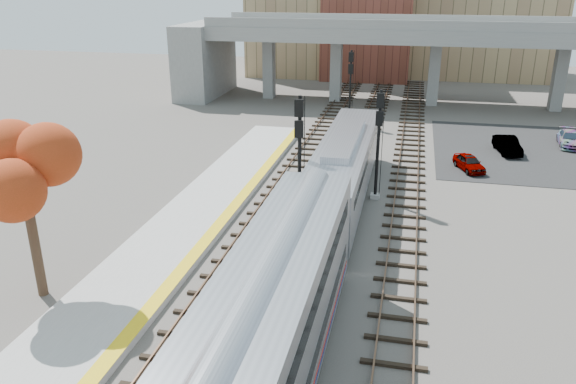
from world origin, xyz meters
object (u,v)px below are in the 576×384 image
at_px(tree, 22,170).
at_px(car_b, 507,145).
at_px(car_a, 469,163).
at_px(car_c, 570,139).
at_px(signal_mast_far, 350,88).
at_px(signal_mast_near, 299,161).
at_px(locomotive, 344,167).
at_px(signal_mast_mid, 378,146).

bearing_deg(tree, car_b, 49.61).
distance_m(car_a, car_c, 12.32).
distance_m(car_b, car_c, 6.38).
bearing_deg(car_b, signal_mast_far, 143.31).
distance_m(signal_mast_far, tree, 36.43).
height_order(tree, car_c, tree).
height_order(tree, car_a, tree).
relative_size(signal_mast_far, car_a, 2.07).
xyz_separation_m(signal_mast_near, car_b, (13.89, 17.36, -3.11)).
height_order(signal_mast_near, car_a, signal_mast_near).
relative_size(signal_mast_far, tree, 0.88).
xyz_separation_m(signal_mast_near, signal_mast_far, (-0.00, 24.54, -0.29)).
relative_size(signal_mast_far, car_c, 1.63).
distance_m(signal_mast_near, tree, 14.49).
bearing_deg(car_b, tree, -139.74).
distance_m(locomotive, signal_mast_mid, 2.48).
relative_size(signal_mast_mid, car_a, 2.08).
bearing_deg(locomotive, car_c, 43.86).
bearing_deg(signal_mast_mid, tree, -132.33).
xyz_separation_m(signal_mast_near, car_c, (19.37, 20.64, -3.15)).
distance_m(locomotive, tree, 19.11).
bearing_deg(car_a, locomotive, -157.39).
bearing_deg(locomotive, signal_mast_mid, 20.12).
bearing_deg(signal_mast_near, signal_mast_mid, 49.35).
xyz_separation_m(locomotive, car_c, (17.27, 16.59, -1.61)).
bearing_deg(tree, signal_mast_near, 46.93).
height_order(signal_mast_mid, car_a, signal_mast_mid).
xyz_separation_m(locomotive, car_a, (8.41, 8.03, -1.65)).
height_order(signal_mast_near, signal_mast_mid, signal_mast_near).
xyz_separation_m(signal_mast_far, car_c, (19.37, -3.90, -2.86)).
height_order(signal_mast_mid, tree, tree).
distance_m(car_a, car_b, 6.28).
relative_size(tree, car_b, 1.98).
bearing_deg(car_c, signal_mast_mid, -128.34).
distance_m(signal_mast_near, car_a, 16.32).
xyz_separation_m(signal_mast_mid, car_b, (9.79, 12.59, -2.85)).
xyz_separation_m(tree, car_c, (29.15, 31.10, -5.31)).
bearing_deg(locomotive, signal_mast_far, 95.85).
bearing_deg(signal_mast_mid, signal_mast_far, 101.72).
relative_size(signal_mast_near, tree, 0.93).
bearing_deg(signal_mast_far, signal_mast_mid, -78.28).
height_order(signal_mast_far, car_b, signal_mast_far).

